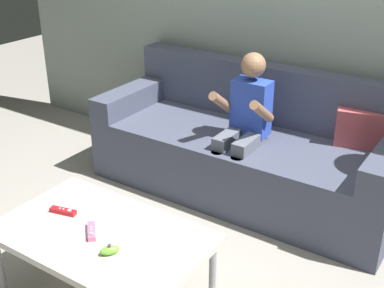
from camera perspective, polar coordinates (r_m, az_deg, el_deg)
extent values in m
plane|color=#9E998E|center=(2.81, -3.71, -14.99)|extent=(9.93, 9.93, 0.00)
cube|color=gray|center=(3.51, 11.29, 15.59)|extent=(4.96, 0.05, 2.50)
cube|color=#474C60|center=(3.48, 5.84, -2.17)|extent=(2.06, 0.80, 0.43)
cube|color=#474C60|center=(3.58, 8.57, 5.77)|extent=(2.06, 0.16, 0.40)
cube|color=#474C60|center=(3.84, -6.48, 5.36)|extent=(0.18, 0.80, 0.16)
cube|color=#B24C51|center=(3.33, 18.50, 1.68)|extent=(0.32, 0.19, 0.24)
cylinder|color=slate|center=(3.22, 2.78, -4.40)|extent=(0.08, 0.08, 0.43)
cylinder|color=slate|center=(3.17, 4.95, -5.08)|extent=(0.08, 0.08, 0.43)
cube|color=slate|center=(3.22, 4.23, 0.61)|extent=(0.09, 0.30, 0.09)
cube|color=slate|center=(3.16, 6.42, 0.03)|extent=(0.09, 0.30, 0.09)
cube|color=blue|center=(3.24, 6.69, 4.13)|extent=(0.24, 0.14, 0.36)
cylinder|color=#936B4C|center=(3.18, 3.41, 4.68)|extent=(0.06, 0.26, 0.21)
cylinder|color=#936B4C|center=(3.06, 7.91, 3.64)|extent=(0.06, 0.26, 0.21)
sphere|color=#936B4C|center=(3.16, 6.95, 8.84)|extent=(0.16, 0.16, 0.16)
cube|color=beige|center=(2.48, -10.21, -10.14)|extent=(1.02, 0.63, 0.04)
cylinder|color=gray|center=(2.76, -20.91, -12.69)|extent=(0.04, 0.04, 0.37)
cylinder|color=gray|center=(3.02, -12.94, -7.97)|extent=(0.04, 0.04, 0.37)
cylinder|color=gray|center=(2.54, 2.28, -14.50)|extent=(0.04, 0.04, 0.37)
cube|color=red|center=(2.64, -14.36, -7.37)|extent=(0.14, 0.07, 0.02)
cylinder|color=#99999E|center=(2.61, -13.69, -7.29)|extent=(0.02, 0.02, 0.00)
cylinder|color=silver|center=(2.63, -14.33, -7.14)|extent=(0.01, 0.01, 0.00)
cylinder|color=silver|center=(2.64, -14.71, -7.04)|extent=(0.01, 0.01, 0.00)
ellipsoid|color=#72C638|center=(2.31, -9.27, -11.77)|extent=(0.09, 0.10, 0.04)
cylinder|color=#4C4C51|center=(2.30, -9.31, -11.25)|extent=(0.02, 0.02, 0.01)
cube|color=pink|center=(2.46, -11.28, -9.64)|extent=(0.13, 0.12, 0.02)
cylinder|color=#99999E|center=(2.42, -11.28, -9.88)|extent=(0.02, 0.02, 0.00)
cylinder|color=silver|center=(2.45, -11.30, -9.42)|extent=(0.01, 0.01, 0.00)
cylinder|color=silver|center=(2.47, -11.32, -9.15)|extent=(0.01, 0.01, 0.00)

